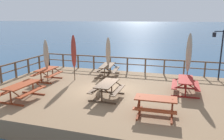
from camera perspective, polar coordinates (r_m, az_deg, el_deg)
name	(u,v)px	position (r m, az deg, el deg)	size (l,w,h in m)	color
ground_plane	(108,105)	(12.64, -0.96, -8.91)	(600.00, 600.00, 0.00)	navy
wooden_deck	(108,97)	(12.49, -0.97, -7.10)	(13.72, 9.46, 0.85)	#846647
railing_waterside_far	(127,62)	(16.43, 3.99, 2.02)	(13.52, 0.10, 1.09)	brown
railing_side_left	(8,70)	(15.54, -25.21, 0.10)	(0.10, 9.26, 1.09)	brown
picnic_table_back_left	(186,83)	(12.43, 18.45, -3.12)	(1.41, 1.94, 0.78)	maroon
picnic_table_front_left	(47,72)	(14.75, -16.45, -0.49)	(1.43, 1.72, 0.78)	#993819
picnic_table_mid_right	(22,88)	(11.75, -22.16, -4.36)	(1.45, 1.98, 0.78)	#993819
picnic_table_front_right	(107,68)	(15.27, -1.19, 0.57)	(1.60, 2.20, 0.78)	brown
picnic_table_back_right	(107,87)	(11.10, -1.31, -4.38)	(1.42, 1.88, 0.78)	brown
picnic_table_mid_left	(156,103)	(9.28, 11.20, -8.28)	(1.73, 1.46, 0.78)	#993819
patio_umbrella_tall_front	(189,53)	(13.34, 19.22, 4.16)	(0.32, 0.32, 3.11)	#4C3828
patio_umbrella_short_front	(46,55)	(14.56, -16.63, 3.79)	(0.32, 0.32, 2.61)	#4C3828
patio_umbrella_tall_mid_left	(74,52)	(14.21, -9.86, 4.67)	(0.32, 0.32, 2.90)	#4C3828
patio_umbrella_tall_back_right	(108,52)	(15.02, -0.99, 4.76)	(0.32, 0.32, 2.67)	#4C3828
lamp_post_hooked	(219,48)	(15.38, 25.81, 5.20)	(0.68, 0.29, 3.20)	black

